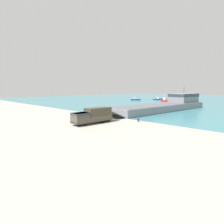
{
  "coord_description": "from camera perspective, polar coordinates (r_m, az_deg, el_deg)",
  "views": [
    {
      "loc": [
        27.18,
        -23.3,
        6.62
      ],
      "look_at": [
        1.71,
        3.93,
        1.67
      ],
      "focal_mm": 28.0,
      "sensor_mm": 36.0,
      "label": 1
    }
  ],
  "objects": [
    {
      "name": "ground_plane",
      "position": [
        36.4,
        -6.2,
        -2.95
      ],
      "size": [
        240.0,
        240.0,
        0.0
      ],
      "primitive_type": "plane",
      "color": "#9E998E"
    },
    {
      "name": "water_surface",
      "position": [
        123.52,
        30.37,
        3.46
      ],
      "size": [
        240.0,
        180.0,
        0.01
      ],
      "primitive_type": "cube",
      "color": "teal",
      "rests_on": "ground_plane"
    },
    {
      "name": "landing_craft",
      "position": [
        59.28,
        17.97,
        2.49
      ],
      "size": [
        13.0,
        42.6,
        7.39
      ],
      "rotation": [
        0.0,
        0.0,
        -0.12
      ],
      "color": "gray",
      "rests_on": "ground_plane"
    },
    {
      "name": "military_truck",
      "position": [
        33.85,
        -6.29,
        -1.11
      ],
      "size": [
        3.06,
        8.4,
        2.96
      ],
      "rotation": [
        0.0,
        0.0,
        -1.65
      ],
      "color": "#4C4738",
      "rests_on": "ground_plane"
    },
    {
      "name": "soldier_on_ramp",
      "position": [
        36.7,
        -9.78,
        -1.42
      ],
      "size": [
        0.46,
        0.49,
        1.65
      ],
      "rotation": [
        0.0,
        0.0,
        5.62
      ],
      "color": "#4C4738",
      "rests_on": "ground_plane"
    },
    {
      "name": "moored_boat_a",
      "position": [
        93.49,
        17.1,
        3.62
      ],
      "size": [
        5.83,
        3.97,
        2.2
      ],
      "rotation": [
        0.0,
        0.0,
        4.33
      ],
      "color": "#B22323",
      "rests_on": "ground_plane"
    },
    {
      "name": "moored_boat_b",
      "position": [
        102.99,
        7.65,
        4.11
      ],
      "size": [
        5.06,
        5.48,
        1.58
      ],
      "rotation": [
        0.0,
        0.0,
        5.58
      ],
      "color": "navy",
      "rests_on": "ground_plane"
    },
    {
      "name": "moored_boat_c",
      "position": [
        110.67,
        15.01,
        4.12
      ],
      "size": [
        4.8,
        7.92,
        1.39
      ],
      "rotation": [
        0.0,
        0.0,
        2.76
      ],
      "color": "navy",
      "rests_on": "ground_plane"
    },
    {
      "name": "mooring_bollard",
      "position": [
        35.79,
        8.55,
        -2.4
      ],
      "size": [
        0.34,
        0.34,
        0.87
      ],
      "color": "#333338",
      "rests_on": "ground_plane"
    },
    {
      "name": "cargo_crate",
      "position": [
        36.35,
        -12.67,
        -2.64
      ],
      "size": [
        0.75,
        0.84,
        0.59
      ],
      "primitive_type": "cube",
      "rotation": [
        0.0,
        0.0,
        0.26
      ],
      "color": "#4C4738",
      "rests_on": "ground_plane"
    },
    {
      "name": "shoreline_rock_a",
      "position": [
        45.6,
        -6.15,
        -0.82
      ],
      "size": [
        0.67,
        0.67,
        0.67
      ],
      "primitive_type": "sphere",
      "color": "gray",
      "rests_on": "ground_plane"
    },
    {
      "name": "shoreline_rock_b",
      "position": [
        49.47,
        -6.57,
        -0.17
      ],
      "size": [
        0.9,
        0.9,
        0.9
      ],
      "primitive_type": "sphere",
      "color": "#66605B",
      "rests_on": "ground_plane"
    }
  ]
}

